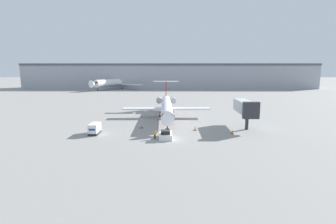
{
  "coord_description": "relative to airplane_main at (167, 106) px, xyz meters",
  "views": [
    {
      "loc": [
        0.55,
        -46.0,
        13.03
      ],
      "look_at": [
        0.0,
        12.82,
        2.94
      ],
      "focal_mm": 28.0,
      "sensor_mm": 36.0,
      "label": 1
    }
  ],
  "objects": [
    {
      "name": "airplane_parked_far_left",
      "position": [
        -31.11,
        89.97,
        1.08
      ],
      "size": [
        31.62,
        36.52,
        11.26
      ],
      "color": "white",
      "rests_on": "ground"
    },
    {
      "name": "worker_near_tug",
      "position": [
        -1.85,
        -21.04,
        -2.08
      ],
      "size": [
        0.4,
        0.24,
        1.69
      ],
      "color": "#232838",
      "rests_on": "ground"
    },
    {
      "name": "pushback_tug",
      "position": [
        0.13,
        -20.52,
        -2.33
      ],
      "size": [
        2.36,
        4.3,
        1.73
      ],
      "color": "silver",
      "rests_on": "ground"
    },
    {
      "name": "traffic_cone_mid",
      "position": [
        13.35,
        -16.7,
        -2.58
      ],
      "size": [
        0.52,
        0.52,
        0.8
      ],
      "color": "black",
      "rests_on": "ground"
    },
    {
      "name": "traffic_cone_right",
      "position": [
        6.18,
        -14.11,
        -2.6
      ],
      "size": [
        0.64,
        0.64,
        0.75
      ],
      "color": "black",
      "rests_on": "ground"
    },
    {
      "name": "terminal_building",
      "position": [
        0.45,
        98.46,
        4.7
      ],
      "size": [
        180.0,
        16.8,
        15.27
      ],
      "color": "#9EA3AD",
      "rests_on": "ground"
    },
    {
      "name": "traffic_cone_left",
      "position": [
        -5.28,
        -12.11,
        -2.68
      ],
      "size": [
        0.72,
        0.72,
        0.61
      ],
      "color": "black",
      "rests_on": "ground"
    },
    {
      "name": "jet_bridge",
      "position": [
        17.17,
        -11.51,
        1.48
      ],
      "size": [
        3.2,
        10.19,
        6.19
      ],
      "color": "#2D2D33",
      "rests_on": "ground"
    },
    {
      "name": "airplane_main",
      "position": [
        0.0,
        0.0,
        0.0
      ],
      "size": [
        22.82,
        33.58,
        8.73
      ],
      "color": "white",
      "rests_on": "ground"
    },
    {
      "name": "luggage_cart",
      "position": [
        -13.97,
        -17.36,
        -1.9
      ],
      "size": [
        1.71,
        3.66,
        2.12
      ],
      "color": "#232326",
      "rests_on": "ground"
    },
    {
      "name": "ground_plane",
      "position": [
        0.45,
        -21.54,
        -2.96
      ],
      "size": [
        600.0,
        600.0,
        0.0
      ],
      "primitive_type": "plane",
      "color": "gray"
    }
  ]
}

